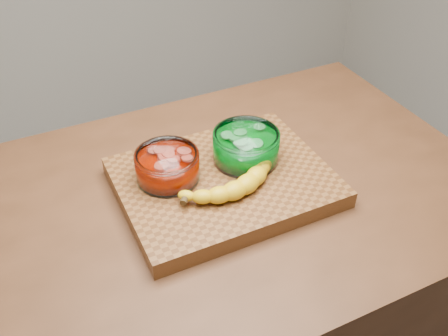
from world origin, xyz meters
name	(u,v)px	position (x,y,z in m)	size (l,w,h in m)	color
counter	(224,311)	(0.00, 0.00, 0.45)	(1.20, 0.80, 0.90)	#4A2A16
cutting_board	(224,182)	(0.00, 0.00, 0.92)	(0.45, 0.35, 0.04)	brown
bowl_red	(167,166)	(-0.11, 0.04, 0.97)	(0.14, 0.14, 0.06)	white
bowl_green	(246,147)	(0.07, 0.03, 0.97)	(0.15, 0.15, 0.07)	white
banana	(228,174)	(0.00, -0.02, 0.96)	(0.28, 0.17, 0.04)	gold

